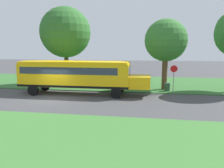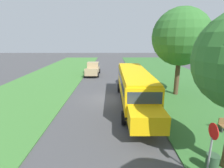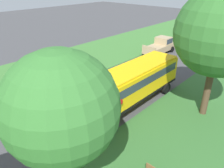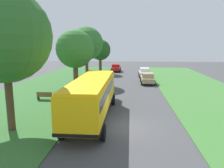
# 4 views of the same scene
# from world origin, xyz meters

# --- Properties ---
(ground_plane) EXTENTS (120.00, 120.00, 0.00)m
(ground_plane) POSITION_xyz_m (0.00, 0.00, 0.00)
(ground_plane) COLOR #424244
(school_bus) EXTENTS (2.84, 12.42, 3.16)m
(school_bus) POSITION_xyz_m (-2.59, 1.68, 1.92)
(school_bus) COLOR yellow
(school_bus) RESTS_ON ground
(car_tan_nearest) EXTENTS (2.02, 4.40, 1.56)m
(car_tan_nearest) POSITION_xyz_m (2.80, 17.51, 0.88)
(car_tan_nearest) COLOR tan
(car_tan_nearest) RESTS_ON ground
(car_white_middle) EXTENTS (2.02, 4.40, 1.56)m
(car_white_middle) POSITION_xyz_m (2.80, 24.37, 0.88)
(car_white_middle) COLOR silver
(car_white_middle) RESTS_ON ground
(car_red_furthest) EXTENTS (2.02, 4.40, 1.56)m
(car_red_furthest) POSITION_xyz_m (-2.80, 31.75, 0.88)
(car_red_furthest) COLOR #B21E1E
(car_red_furthest) RESTS_ON ground
(oak_tree_beside_bus) EXTENTS (5.87, 5.87, 9.13)m
(oak_tree_beside_bus) POSITION_xyz_m (-7.67, -1.28, 6.27)
(oak_tree_beside_bus) COLOR #4C3826
(oak_tree_beside_bus) RESTS_ON ground
(oak_tree_roadside_mid) EXTENTS (4.33, 4.33, 7.35)m
(oak_tree_roadside_mid) POSITION_xyz_m (-5.90, 10.14, 5.22)
(oak_tree_roadside_mid) COLOR brown
(oak_tree_roadside_mid) RESTS_ON ground
(oak_tree_far_end) EXTENTS (4.82, 4.82, 8.25)m
(oak_tree_far_end) POSITION_xyz_m (-6.10, 16.95, 5.93)
(oak_tree_far_end) COLOR #4C3826
(oak_tree_far_end) RESTS_ON ground
(oak_tree_across_road) EXTENTS (4.09, 4.15, 6.67)m
(oak_tree_across_road) POSITION_xyz_m (-5.62, 28.44, 4.58)
(oak_tree_across_road) COLOR #4C3826
(oak_tree_across_road) RESTS_ON ground
(stop_sign) EXTENTS (0.08, 0.68, 2.74)m
(stop_sign) POSITION_xyz_m (-4.60, 10.81, 1.74)
(stop_sign) COLOR gray
(stop_sign) RESTS_ON ground
(park_bench) EXTENTS (1.60, 0.51, 0.92)m
(park_bench) POSITION_xyz_m (-8.45, 6.65, 0.47)
(park_bench) COLOR brown
(park_bench) RESTS_ON ground
(trash_bin) EXTENTS (0.56, 0.56, 0.90)m
(trash_bin) POSITION_xyz_m (-5.11, 10.29, 0.45)
(trash_bin) COLOR #2D4C33
(trash_bin) RESTS_ON ground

